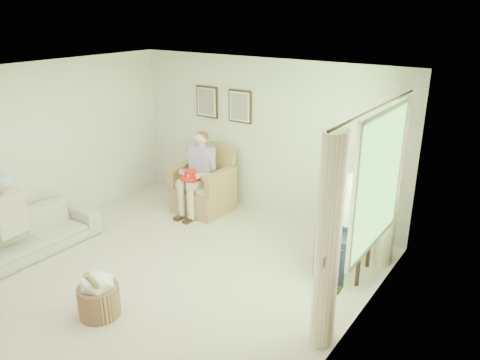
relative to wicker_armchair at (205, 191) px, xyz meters
The scene contains 18 objects.
floor 2.37m from the wicker_armchair, 69.31° to the right, with size 5.50×5.50×0.00m, color beige.
back_wall 1.37m from the wicker_armchair, 34.24° to the left, with size 5.00×0.04×2.60m, color silver.
left_wall 2.91m from the wicker_armchair, 127.42° to the right, with size 0.04×5.50×2.60m, color silver.
right_wall 4.09m from the wicker_armchair, 33.34° to the right, with size 0.04×5.50×2.60m, color silver.
ceiling 3.24m from the wicker_armchair, 69.31° to the right, with size 5.00×5.50×0.02m, color white.
window 3.65m from the wicker_armchair, 16.71° to the right, with size 0.13×2.50×1.63m.
curtain_left 3.80m from the wicker_armchair, 31.94° to the right, with size 0.34×0.34×2.30m, color #FFFAC7.
curtain_right 3.25m from the wicker_armchair, ahead, with size 0.34×0.34×2.30m, color #FFFAC7.
framed_print_left 1.55m from the wicker_armchair, 121.73° to the left, with size 0.45×0.05×0.55m.
framed_print_right 1.56m from the wicker_armchair, 54.32° to the left, with size 0.45×0.05×0.55m.
wicker_armchair is the anchor object (origin of this frame).
wood_armchair 2.81m from the wicker_armchair, ahead, with size 0.62×0.58×0.96m.
sofa 2.83m from the wicker_armchair, 113.41° to the right, with size 0.75×1.92×0.56m, color beige.
person_wicker 0.49m from the wicker_armchair, 90.00° to the right, with size 0.40×0.63×1.39m.
person_dark 2.87m from the wicker_armchair, 12.29° to the right, with size 0.40×0.63×1.36m.
person_sofa 3.15m from the wicker_armchair, 111.04° to the right, with size 0.42×0.63×1.23m.
red_hat 0.51m from the wicker_armchair, 90.69° to the right, with size 0.36×0.36×0.14m.
hatbox 3.14m from the wicker_armchair, 73.97° to the right, with size 0.61×0.61×0.69m.
Camera 1 is at (3.95, -3.64, 3.35)m, focal length 35.00 mm.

